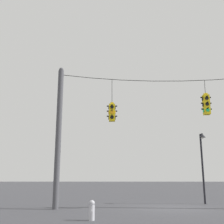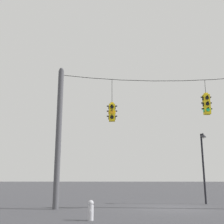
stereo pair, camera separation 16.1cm
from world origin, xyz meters
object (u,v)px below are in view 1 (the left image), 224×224
(traffic_light_near_left_pole, at_px, (112,112))
(traffic_light_over_intersection, at_px, (206,104))
(utility_pole_left, at_px, (58,135))
(fire_hydrant, at_px, (92,210))
(street_lamp, at_px, (203,155))

(traffic_light_near_left_pole, bearing_deg, traffic_light_over_intersection, 0.00)
(utility_pole_left, distance_m, traffic_light_over_intersection, 8.43)
(traffic_light_near_left_pole, bearing_deg, fire_hydrant, -101.02)
(street_lamp, bearing_deg, traffic_light_near_left_pole, -153.55)
(traffic_light_near_left_pole, relative_size, fire_hydrant, 3.25)
(traffic_light_near_left_pole, relative_size, street_lamp, 0.56)
(utility_pole_left, distance_m, traffic_light_near_left_pole, 3.21)
(fire_hydrant, bearing_deg, utility_pole_left, 119.45)
(traffic_light_over_intersection, height_order, fire_hydrant, traffic_light_over_intersection)
(traffic_light_near_left_pole, relative_size, traffic_light_over_intersection, 1.21)
(traffic_light_over_intersection, relative_size, street_lamp, 0.46)
(traffic_light_near_left_pole, height_order, traffic_light_over_intersection, traffic_light_near_left_pole)
(traffic_light_near_left_pole, height_order, street_lamp, traffic_light_near_left_pole)
(traffic_light_over_intersection, relative_size, fire_hydrant, 2.68)
(utility_pole_left, height_order, traffic_light_near_left_pole, utility_pole_left)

